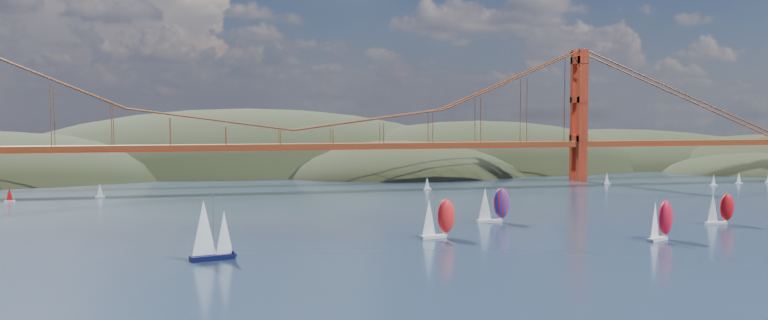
{
  "coord_description": "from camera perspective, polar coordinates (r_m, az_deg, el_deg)",
  "views": [
    {
      "loc": [
        -34.22,
        -105.26,
        27.8
      ],
      "look_at": [
        13.75,
        90.0,
        15.64
      ],
      "focal_mm": 35.0,
      "sensor_mm": 36.0,
      "label": 1
    }
  ],
  "objects": [
    {
      "name": "bridge",
      "position": [
        287.13,
        -7.33,
        4.32
      ],
      "size": [
        552.0,
        12.0,
        55.0
      ],
      "color": "maroon",
      "rests_on": "ground"
    },
    {
      "name": "sloop_navy",
      "position": [
        147.16,
        -13.13,
        -5.26
      ],
      "size": [
        8.73,
        5.99,
        12.96
      ],
      "rotation": [
        0.0,
        0.0,
        0.28
      ],
      "color": "#0A0C32",
      "rests_on": "ground"
    },
    {
      "name": "distant_boat_4",
      "position": [
        312.99,
        16.61,
        -1.34
      ],
      "size": [
        3.0,
        2.0,
        4.7
      ],
      "color": "silver",
      "rests_on": "ground"
    },
    {
      "name": "distant_boat_3",
      "position": [
        269.92,
        -20.84,
        -2.17
      ],
      "size": [
        3.0,
        2.0,
        4.7
      ],
      "color": "silver",
      "rests_on": "ground"
    },
    {
      "name": "ground",
      "position": [
        114.12,
        4.15,
        -10.65
      ],
      "size": [
        1200.0,
        1200.0,
        0.0
      ],
      "primitive_type": "plane",
      "color": "black",
      "rests_on": "ground"
    },
    {
      "name": "headlands",
      "position": [
        393.69,
        -2.13,
        -2.41
      ],
      "size": [
        725.0,
        225.0,
        96.0
      ],
      "color": "black",
      "rests_on": "ground"
    },
    {
      "name": "distant_boat_5",
      "position": [
        320.4,
        23.82,
        -1.38
      ],
      "size": [
        3.0,
        2.0,
        4.7
      ],
      "color": "silver",
      "rests_on": "ground"
    },
    {
      "name": "distant_boat_8",
      "position": [
        278.13,
        3.31,
        -1.78
      ],
      "size": [
        3.0,
        2.0,
        4.7
      ],
      "color": "silver",
      "rests_on": "ground"
    },
    {
      "name": "distant_boat_2",
      "position": [
        267.12,
        -26.64,
        -2.36
      ],
      "size": [
        3.0,
        2.0,
        4.7
      ],
      "color": "silver",
      "rests_on": "ground"
    },
    {
      "name": "racer_1",
      "position": [
        177.0,
        20.29,
        -4.27
      ],
      "size": [
        8.75,
        6.37,
        9.83
      ],
      "rotation": [
        0.0,
        0.0,
        0.46
      ],
      "color": "silver",
      "rests_on": "ground"
    },
    {
      "name": "distant_boat_6",
      "position": [
        334.9,
        25.42,
        -1.22
      ],
      "size": [
        3.0,
        2.0,
        4.7
      ],
      "color": "silver",
      "rests_on": "ground"
    },
    {
      "name": "racer_2",
      "position": [
        208.55,
        24.2,
        -3.36
      ],
      "size": [
        7.69,
        3.2,
        8.78
      ],
      "rotation": [
        0.0,
        0.0,
        -0.06
      ],
      "color": "silver",
      "rests_on": "ground"
    },
    {
      "name": "racer_rwb",
      "position": [
        195.52,
        8.3,
        -3.34
      ],
      "size": [
        8.79,
        3.58,
        10.1
      ],
      "rotation": [
        0.0,
        0.0,
        -0.03
      ],
      "color": "silver",
      "rests_on": "ground"
    },
    {
      "name": "racer_0",
      "position": [
        169.6,
        4.07,
        -4.38
      ],
      "size": [
        8.86,
        4.84,
        9.93
      ],
      "rotation": [
        0.0,
        0.0,
        0.22
      ],
      "color": "silver",
      "rests_on": "ground"
    }
  ]
}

